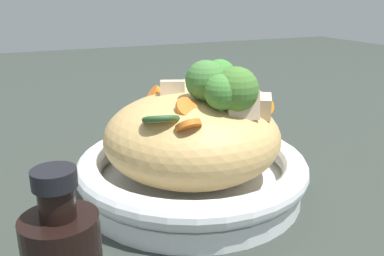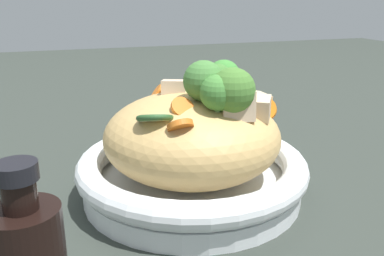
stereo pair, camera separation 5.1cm
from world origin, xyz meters
TOP-DOWN VIEW (x-y plane):
  - ground_plane at (0.00, 0.00)m, footprint 3.00×3.00m
  - serving_bowl at (0.00, 0.00)m, footprint 0.29×0.29m
  - noodle_heap at (0.00, -0.00)m, footprint 0.22×0.22m
  - broccoli_florets at (-0.02, -0.03)m, footprint 0.15×0.11m
  - carrot_coins at (-0.01, -0.02)m, footprint 0.16×0.16m
  - zucchini_slices at (0.01, 0.02)m, footprint 0.16×0.12m
  - chicken_chunks at (-0.03, -0.04)m, footprint 0.12×0.13m

SIDE VIEW (x-z plane):
  - ground_plane at x=0.00m, z-range 0.00..0.00m
  - serving_bowl at x=0.00m, z-range 0.00..0.06m
  - noodle_heap at x=0.00m, z-range 0.02..0.13m
  - carrot_coins at x=-0.01m, z-range 0.10..0.14m
  - zucchini_slices at x=0.01m, z-range 0.11..0.14m
  - chicken_chunks at x=-0.03m, z-range 0.10..0.15m
  - broccoli_florets at x=-0.02m, z-range 0.11..0.18m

